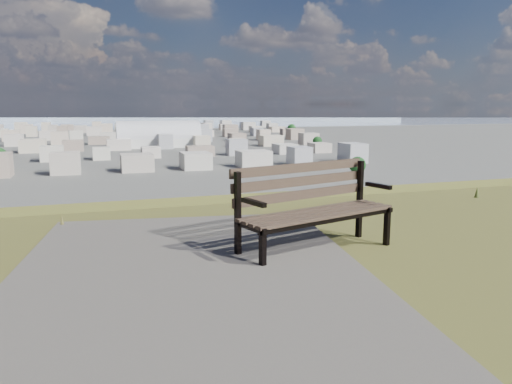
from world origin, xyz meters
name	(u,v)px	position (x,y,z in m)	size (l,w,h in m)	color
park_bench	(312,203)	(-1.41, 1.30, 25.51)	(1.79, 1.01, 0.90)	#443527
gravel_patch	(191,278)	(-2.77, 0.78, 25.04)	(3.03, 4.33, 0.09)	#55534A
arena	(159,139)	(36.51, 314.39, 5.07)	(51.42, 22.57, 21.53)	silver
city_blocks	(96,135)	(0.00, 394.44, 3.50)	(395.00, 361.00, 7.00)	beige
city_trees	(51,141)	(-26.39, 319.00, 4.83)	(406.52, 387.20, 9.98)	#301E18
bay_water	(93,120)	(0.00, 900.00, 0.00)	(2400.00, 700.00, 0.12)	#96A4BF
far_hills	(66,105)	(-60.92, 1402.93, 25.47)	(2050.00, 340.00, 60.00)	#A4B9CC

